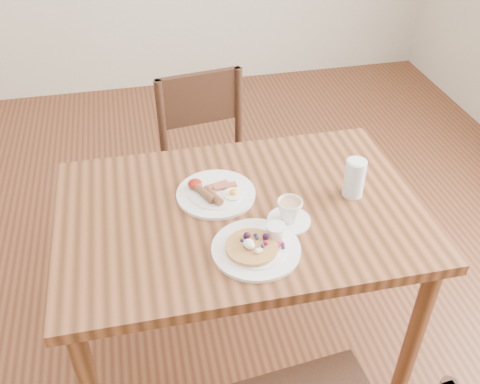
{
  "coord_description": "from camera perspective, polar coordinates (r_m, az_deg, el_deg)",
  "views": [
    {
      "loc": [
        -0.29,
        -1.33,
        1.88
      ],
      "look_at": [
        0.0,
        0.0,
        0.82
      ],
      "focal_mm": 40.0,
      "sensor_mm": 36.0,
      "label": 1
    }
  ],
  "objects": [
    {
      "name": "ground",
      "position": [
        2.32,
        -0.0,
        -16.23
      ],
      "size": [
        5.0,
        5.0,
        0.0
      ],
      "primitive_type": "plane",
      "color": "#522817",
      "rests_on": "ground"
    },
    {
      "name": "dining_table",
      "position": [
        1.83,
        -0.0,
        -4.18
      ],
      "size": [
        1.2,
        0.8,
        0.75
      ],
      "color": "brown",
      "rests_on": "ground"
    },
    {
      "name": "chair_far",
      "position": [
        2.43,
        -3.14,
        2.93
      ],
      "size": [
        0.47,
        0.47,
        0.88
      ],
      "rotation": [
        0.0,
        0.0,
        3.28
      ],
      "color": "#381F14",
      "rests_on": "ground"
    },
    {
      "name": "pancake_plate",
      "position": [
        1.61,
        1.84,
        -5.8
      ],
      "size": [
        0.27,
        0.27,
        0.06
      ],
      "color": "white",
      "rests_on": "dining_table"
    },
    {
      "name": "breakfast_plate",
      "position": [
        1.82,
        -2.71,
        -0.1
      ],
      "size": [
        0.27,
        0.27,
        0.04
      ],
      "color": "white",
      "rests_on": "dining_table"
    },
    {
      "name": "teacup_saucer",
      "position": [
        1.7,
        5.28,
        -2.2
      ],
      "size": [
        0.14,
        0.14,
        0.08
      ],
      "color": "white",
      "rests_on": "dining_table"
    },
    {
      "name": "water_glass",
      "position": [
        1.83,
        12.1,
        1.45
      ],
      "size": [
        0.07,
        0.07,
        0.14
      ],
      "primitive_type": "cylinder",
      "color": "silver",
      "rests_on": "dining_table"
    }
  ]
}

